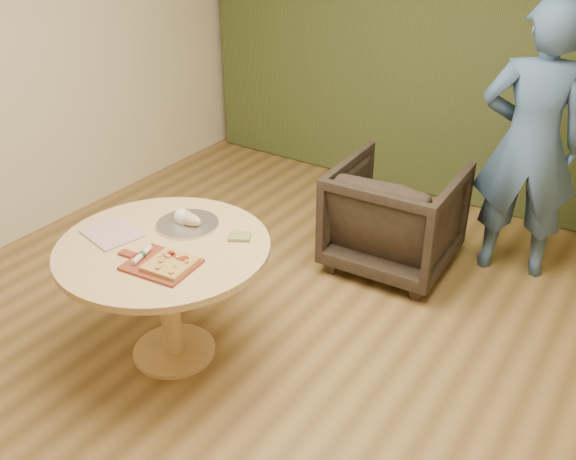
% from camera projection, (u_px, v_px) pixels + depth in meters
% --- Properties ---
extents(room_shell, '(5.04, 6.04, 2.84)m').
position_uv_depth(room_shell, '(243.00, 153.00, 2.92)').
color(room_shell, olive).
rests_on(room_shell, ground).
extents(curtain, '(4.80, 0.14, 2.78)m').
position_uv_depth(curtain, '(465.00, 35.00, 5.03)').
color(curtain, '#323D1C').
rests_on(curtain, ground).
extents(pedestal_table, '(1.17, 1.17, 0.75)m').
position_uv_depth(pedestal_table, '(165.00, 267.00, 3.55)').
color(pedestal_table, tan).
rests_on(pedestal_table, ground).
extents(pizza_paddle, '(0.46, 0.31, 0.01)m').
position_uv_depth(pizza_paddle, '(160.00, 264.00, 3.29)').
color(pizza_paddle, maroon).
rests_on(pizza_paddle, pedestal_table).
extents(flatbread_pizza, '(0.24, 0.24, 0.04)m').
position_uv_depth(flatbread_pizza, '(170.00, 264.00, 3.26)').
color(flatbread_pizza, tan).
rests_on(flatbread_pizza, pizza_paddle).
extents(cutlery_roll, '(0.07, 0.20, 0.03)m').
position_uv_depth(cutlery_roll, '(142.00, 255.00, 3.33)').
color(cutlery_roll, beige).
rests_on(cutlery_roll, pizza_paddle).
extents(newspaper, '(0.35, 0.32, 0.01)m').
position_uv_depth(newspaper, '(112.00, 234.00, 3.58)').
color(newspaper, silver).
rests_on(newspaper, pedestal_table).
extents(serving_tray, '(0.36, 0.36, 0.02)m').
position_uv_depth(serving_tray, '(188.00, 224.00, 3.67)').
color(serving_tray, silver).
rests_on(serving_tray, pedestal_table).
extents(bread_roll, '(0.19, 0.09, 0.09)m').
position_uv_depth(bread_roll, '(186.00, 218.00, 3.65)').
color(bread_roll, tan).
rests_on(bread_roll, serving_tray).
extents(green_packet, '(0.15, 0.15, 0.02)m').
position_uv_depth(green_packet, '(240.00, 236.00, 3.54)').
color(green_packet, '#5D682F').
rests_on(green_packet, pedestal_table).
extents(armchair, '(0.86, 0.81, 0.85)m').
position_uv_depth(armchair, '(396.00, 212.00, 4.52)').
color(armchair, black).
rests_on(armchair, ground).
extents(person_standing, '(0.80, 0.64, 1.90)m').
position_uv_depth(person_standing, '(530.00, 144.00, 4.23)').
color(person_standing, '#3B5A84').
rests_on(person_standing, ground).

